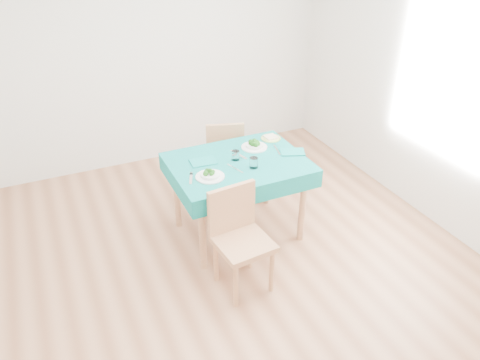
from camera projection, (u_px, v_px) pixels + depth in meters
name	position (u px, v px, depth m)	size (l,w,h in m)	color
room_shell	(240.00, 120.00, 3.36)	(4.02, 4.52, 2.73)	brown
table	(238.00, 198.00, 4.26)	(1.16, 0.88, 0.76)	#096A67
chair_near	(243.00, 235.00, 3.57)	(0.41, 0.44, 1.01)	#AA774F
chair_far	(224.00, 151.00, 4.87)	(0.38, 0.41, 0.94)	#AA774F
bowl_near	(210.00, 173.00, 3.82)	(0.24, 0.24, 0.07)	white
bowl_far	(254.00, 144.00, 4.28)	(0.24, 0.24, 0.07)	white
fork_near	(191.00, 179.00, 3.81)	(0.02, 0.18, 0.00)	silver
knife_near	(235.00, 168.00, 3.96)	(0.02, 0.20, 0.00)	silver
fork_far	(240.00, 155.00, 4.17)	(0.03, 0.20, 0.00)	silver
knife_far	(277.00, 150.00, 4.26)	(0.02, 0.20, 0.00)	silver
napkin_near	(203.00, 162.00, 4.05)	(0.22, 0.16, 0.01)	#0E7571
napkin_far	(293.00, 152.00, 4.21)	(0.21, 0.15, 0.01)	#0E7571
tumbler_center	(236.00, 155.00, 4.08)	(0.07, 0.07, 0.09)	white
tumbler_side	(254.00, 163.00, 3.95)	(0.07, 0.07, 0.09)	white
side_plate	(271.00, 138.00, 4.47)	(0.19, 0.19, 0.01)	#ACC560
bread_slice	(271.00, 137.00, 4.46)	(0.11, 0.11, 0.02)	beige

